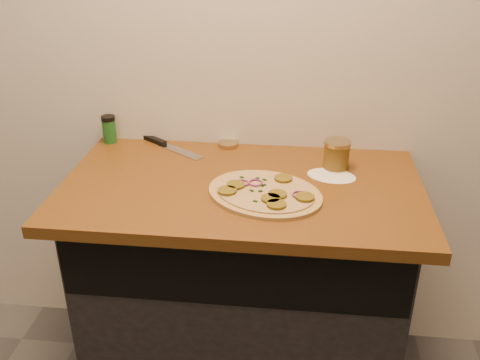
# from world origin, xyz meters

# --- Properties ---
(cabinet) EXTENTS (1.10, 0.60, 0.86)m
(cabinet) POSITION_xyz_m (0.00, 1.45, 0.43)
(cabinet) COLOR black
(cabinet) RESTS_ON ground
(countertop) EXTENTS (1.20, 0.70, 0.04)m
(countertop) POSITION_xyz_m (0.00, 1.42, 0.88)
(countertop) COLOR brown
(countertop) RESTS_ON cabinet
(pizza) EXTENTS (0.49, 0.49, 0.03)m
(pizza) POSITION_xyz_m (0.08, 1.34, 0.91)
(pizza) COLOR tan
(pizza) RESTS_ON countertop
(chefs_knife) EXTENTS (0.27, 0.20, 0.02)m
(chefs_knife) POSITION_xyz_m (-0.32, 1.69, 0.91)
(chefs_knife) COLOR #B7BAC1
(chefs_knife) RESTS_ON countertop
(mason_jar_lid) EXTENTS (0.09, 0.09, 0.02)m
(mason_jar_lid) POSITION_xyz_m (-0.09, 1.72, 0.91)
(mason_jar_lid) COLOR tan
(mason_jar_lid) RESTS_ON countertop
(salsa_jar) EXTENTS (0.09, 0.09, 0.10)m
(salsa_jar) POSITION_xyz_m (0.32, 1.57, 0.95)
(salsa_jar) COLOR #9C1C0F
(salsa_jar) RESTS_ON countertop
(spice_shaker) EXTENTS (0.05, 0.05, 0.11)m
(spice_shaker) POSITION_xyz_m (-0.55, 1.71, 0.95)
(spice_shaker) COLOR #1C5920
(spice_shaker) RESTS_ON countertop
(flour_spill) EXTENTS (0.20, 0.20, 0.00)m
(flour_spill) POSITION_xyz_m (0.30, 1.50, 0.90)
(flour_spill) COLOR silver
(flour_spill) RESTS_ON countertop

